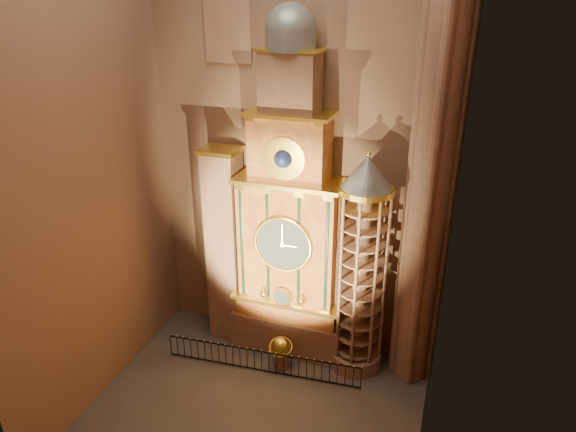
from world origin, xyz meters
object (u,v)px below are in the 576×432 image
at_px(portrait_tower, 226,247).
at_px(celestial_globe, 281,350).
at_px(iron_railing, 262,361).
at_px(astronomical_clock, 290,228).
at_px(stair_turret, 361,270).

xyz_separation_m(portrait_tower, celestial_globe, (3.53, -1.73, -4.16)).
bearing_deg(portrait_tower, celestial_globe, -26.09).
bearing_deg(iron_railing, astronomical_clock, 75.71).
distance_m(stair_turret, celestial_globe, 5.64).
bearing_deg(celestial_globe, portrait_tower, 153.91).
bearing_deg(astronomical_clock, celestial_globe, -85.60).
bearing_deg(celestial_globe, astronomical_clock, 94.40).
relative_size(celestial_globe, iron_railing, 0.17).
height_order(portrait_tower, iron_railing, portrait_tower).
distance_m(astronomical_clock, iron_railing, 6.52).
distance_m(portrait_tower, stair_turret, 6.91).
relative_size(astronomical_clock, portrait_tower, 1.64).
relative_size(astronomical_clock, stair_turret, 1.55).
bearing_deg(iron_railing, portrait_tower, 139.52).
bearing_deg(astronomical_clock, portrait_tower, 179.71).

